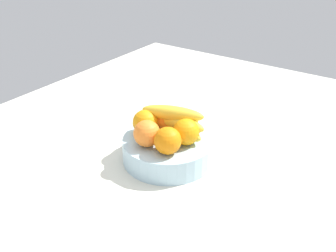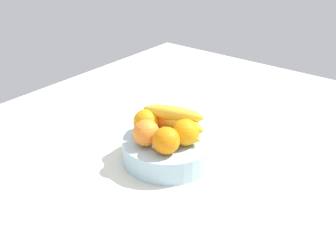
# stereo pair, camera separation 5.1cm
# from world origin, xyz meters

# --- Properties ---
(ground_plane) EXTENTS (1.80, 1.40, 0.03)m
(ground_plane) POSITION_xyz_m (0.00, 0.00, -0.01)
(ground_plane) COLOR beige
(fruit_bowl) EXTENTS (0.24, 0.24, 0.06)m
(fruit_bowl) POSITION_xyz_m (0.03, 0.01, 0.03)
(fruit_bowl) COLOR #A8CADB
(fruit_bowl) RESTS_ON ground_plane
(orange_front_left) EXTENTS (0.07, 0.07, 0.07)m
(orange_front_left) POSITION_xyz_m (-0.03, -0.02, 0.10)
(orange_front_left) COLOR orange
(orange_front_left) RESTS_ON fruit_bowl
(orange_front_right) EXTENTS (0.07, 0.07, 0.07)m
(orange_front_right) POSITION_xyz_m (0.04, -0.04, 0.10)
(orange_front_right) COLOR orange
(orange_front_right) RESTS_ON fruit_bowl
(orange_center) EXTENTS (0.07, 0.07, 0.07)m
(orange_center) POSITION_xyz_m (0.08, -0.01, 0.10)
(orange_center) COLOR orange
(orange_center) RESTS_ON fruit_bowl
(orange_back_left) EXTENTS (0.07, 0.07, 0.07)m
(orange_back_left) POSITION_xyz_m (0.07, 0.05, 0.10)
(orange_back_left) COLOR orange
(orange_back_left) RESTS_ON fruit_bowl
(orange_back_right) EXTENTS (0.07, 0.07, 0.07)m
(orange_back_right) POSITION_xyz_m (0.02, 0.08, 0.10)
(orange_back_right) COLOR orange
(orange_back_right) RESTS_ON fruit_bowl
(orange_top_stack) EXTENTS (0.07, 0.07, 0.07)m
(orange_top_stack) POSITION_xyz_m (-0.03, 0.04, 0.10)
(orange_top_stack) COLOR orange
(orange_top_stack) RESTS_ON fruit_bowl
(banana_bunch) EXTENTS (0.10, 0.19, 0.08)m
(banana_bunch) POSITION_xyz_m (0.06, 0.01, 0.11)
(banana_bunch) COLOR gold
(banana_bunch) RESTS_ON fruit_bowl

